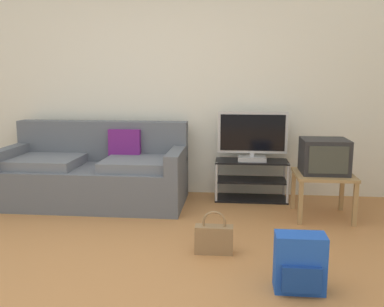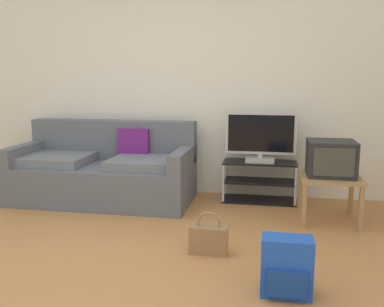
% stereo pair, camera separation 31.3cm
% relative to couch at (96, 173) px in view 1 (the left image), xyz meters
% --- Properties ---
extents(ground_plane, '(9.00, 9.80, 0.02)m').
position_rel_couch_xyz_m(ground_plane, '(0.70, -1.89, -0.34)').
color(ground_plane, '#B27542').
extents(wall_back, '(9.00, 0.10, 2.70)m').
position_rel_couch_xyz_m(wall_back, '(0.70, 0.56, 1.02)').
color(wall_back, silver).
rests_on(wall_back, ground_plane).
extents(couch, '(1.98, 0.91, 0.88)m').
position_rel_couch_xyz_m(couch, '(0.00, 0.00, 0.00)').
color(couch, '#565B66').
rests_on(couch, ground_plane).
extents(tv_stand, '(0.81, 0.36, 0.45)m').
position_rel_couch_xyz_m(tv_stand, '(1.72, 0.27, -0.10)').
color(tv_stand, black).
rests_on(tv_stand, ground_plane).
extents(flat_tv, '(0.77, 0.22, 0.55)m').
position_rel_couch_xyz_m(flat_tv, '(1.72, 0.25, 0.40)').
color(flat_tv, '#B2B2B7').
rests_on(flat_tv, tv_stand).
extents(side_table, '(0.56, 0.56, 0.45)m').
position_rel_couch_xyz_m(side_table, '(2.40, -0.29, 0.06)').
color(side_table, '#9E7A4C').
rests_on(side_table, ground_plane).
extents(crt_tv, '(0.44, 0.41, 0.34)m').
position_rel_couch_xyz_m(crt_tv, '(2.40, -0.27, 0.29)').
color(crt_tv, '#232326').
rests_on(crt_tv, side_table).
extents(backpack, '(0.32, 0.25, 0.38)m').
position_rel_couch_xyz_m(backpack, '(1.96, -1.82, -0.14)').
color(backpack, blue).
rests_on(backpack, ground_plane).
extents(handbag, '(0.30, 0.11, 0.35)m').
position_rel_couch_xyz_m(handbag, '(1.38, -1.28, -0.20)').
color(handbag, olive).
rests_on(handbag, ground_plane).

